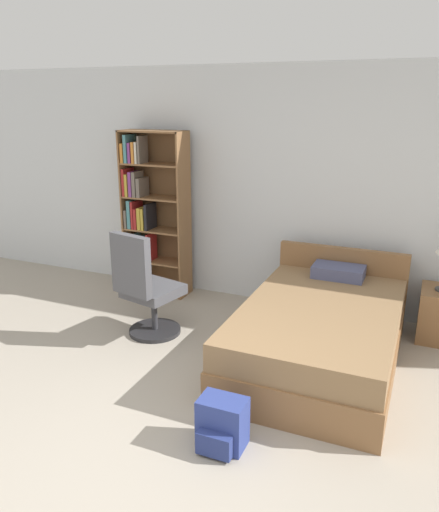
{
  "coord_description": "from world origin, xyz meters",
  "views": [
    {
      "loc": [
        1.48,
        -1.99,
        2.24
      ],
      "look_at": [
        -0.22,
        1.98,
        0.88
      ],
      "focal_mm": 35.0,
      "sensor_mm": 36.0,
      "label": 1
    }
  ],
  "objects_px": {
    "office_chair": "(146,290)",
    "backpack_blue": "(222,425)",
    "bed": "(321,331)",
    "bookshelf": "(149,214)"
  },
  "relations": [
    {
      "from": "bed",
      "to": "office_chair",
      "type": "xyz_separation_m",
      "value": [
        -1.66,
        -0.2,
        0.21
      ]
    },
    {
      "from": "bed",
      "to": "backpack_blue",
      "type": "xyz_separation_m",
      "value": [
        -0.35,
        -1.42,
        -0.11
      ]
    },
    {
      "from": "bookshelf",
      "to": "bed",
      "type": "distance_m",
      "value": 2.53
    },
    {
      "from": "bed",
      "to": "backpack_blue",
      "type": "bearing_deg",
      "value": -103.84
    },
    {
      "from": "office_chair",
      "to": "backpack_blue",
      "type": "bearing_deg",
      "value": -43.0
    },
    {
      "from": "bed",
      "to": "office_chair",
      "type": "height_order",
      "value": "office_chair"
    },
    {
      "from": "bookshelf",
      "to": "backpack_blue",
      "type": "relative_size",
      "value": 5.49
    },
    {
      "from": "bed",
      "to": "office_chair",
      "type": "bearing_deg",
      "value": -173.14
    },
    {
      "from": "bed",
      "to": "bookshelf",
      "type": "bearing_deg",
      "value": 158.16
    },
    {
      "from": "bed",
      "to": "backpack_blue",
      "type": "relative_size",
      "value": 6.01
    }
  ]
}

